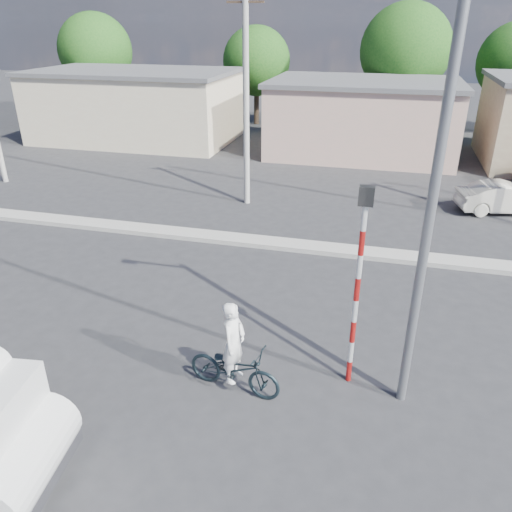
% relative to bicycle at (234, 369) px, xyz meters
% --- Properties ---
extents(ground_plane, '(120.00, 120.00, 0.00)m').
position_rel_bicycle_xyz_m(ground_plane, '(-0.91, -0.59, -0.54)').
color(ground_plane, '#2B2B2E').
rests_on(ground_plane, ground).
extents(median, '(40.00, 0.80, 0.16)m').
position_rel_bicycle_xyz_m(median, '(-0.91, 7.41, -0.46)').
color(median, '#99968E').
rests_on(median, ground).
extents(bicycle, '(2.14, 1.05, 1.08)m').
position_rel_bicycle_xyz_m(bicycle, '(0.00, 0.00, 0.00)').
color(bicycle, black).
rests_on(bicycle, ground).
extents(cyclist, '(0.53, 0.71, 1.79)m').
position_rel_bicycle_xyz_m(cyclist, '(0.00, 0.00, 0.36)').
color(cyclist, white).
rests_on(cyclist, ground).
extents(car_cream, '(3.87, 2.08, 1.21)m').
position_rel_bicycle_xyz_m(car_cream, '(7.37, 12.89, 0.07)').
color(car_cream, beige).
rests_on(car_cream, ground).
extents(traffic_pole, '(0.28, 0.18, 4.36)m').
position_rel_bicycle_xyz_m(traffic_pole, '(2.29, 0.91, 2.06)').
color(traffic_pole, red).
rests_on(traffic_pole, ground).
extents(streetlight, '(2.34, 0.22, 9.00)m').
position_rel_bicycle_xyz_m(streetlight, '(3.23, 0.61, 4.42)').
color(streetlight, slate).
rests_on(streetlight, ground).
extents(building_row, '(37.80, 7.30, 4.44)m').
position_rel_bicycle_xyz_m(building_row, '(0.19, 21.41, 1.60)').
color(building_row, beige).
rests_on(building_row, ground).
extents(tree_row, '(34.13, 7.32, 8.10)m').
position_rel_bicycle_xyz_m(tree_row, '(-3.17, 28.02, 4.29)').
color(tree_row, '#38281E').
rests_on(tree_row, ground).
extents(utility_poles, '(35.40, 0.24, 8.00)m').
position_rel_bicycle_xyz_m(utility_poles, '(2.34, 11.41, 3.53)').
color(utility_poles, '#99968E').
rests_on(utility_poles, ground).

